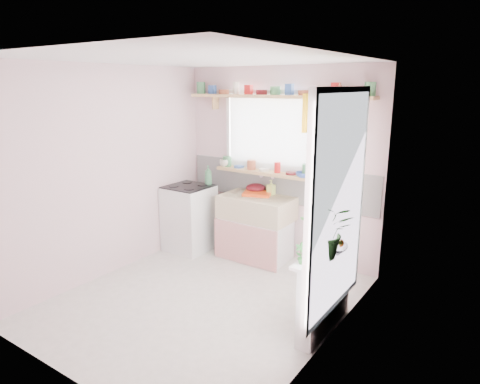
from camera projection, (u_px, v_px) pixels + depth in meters
The scene contains 19 objects.
room at pixel (299, 169), 4.63m from camera, with size 3.20×3.20×3.20m.
sink_unit at pixel (256, 227), 5.65m from camera, with size 0.95×0.65×1.11m.
cooker at pixel (189, 218), 5.96m from camera, with size 0.58×0.58×0.93m.
radiator_ledge at pixel (325, 290), 3.99m from camera, with size 0.22×0.95×0.78m.
windowsill at pixel (264, 172), 5.62m from camera, with size 1.40×0.22×0.04m, color tan.
pine_shelf at pixel (275, 96), 5.30m from camera, with size 2.52×0.24×0.04m, color tan.
shelf_crockery at pixel (274, 90), 5.29m from camera, with size 2.47×0.11×0.12m.
sill_crockery at pixel (263, 167), 5.62m from camera, with size 1.35×0.11×0.12m.
dish_tray at pixel (257, 194), 5.63m from camera, with size 0.36×0.27×0.04m, color #FF4E16.
colander at pixel (256, 188), 5.77m from camera, with size 0.26×0.26×0.12m, color #510D15.
jade_plant at pixel (327, 230), 3.73m from camera, with size 0.45×0.39×0.50m, color #39712D.
fruit_bowl at pixel (332, 249), 3.90m from camera, with size 0.28×0.28×0.07m, color silver.
herb_pot at pixel (301, 253), 3.63m from camera, with size 0.10×0.07×0.19m, color #296729.
soap_bottle_sink at pixel (271, 187), 5.63m from camera, with size 0.09×0.09×0.20m, color #CBDD62.
sill_cup at pixel (224, 163), 5.91m from camera, with size 0.13×0.13×0.10m, color beige.
sill_bowl at pixel (304, 175), 5.23m from camera, with size 0.20×0.20×0.06m, color #3352A8.
shelf_vase at pixel (340, 89), 4.75m from camera, with size 0.14×0.14×0.15m, color #B45637.
cooker_bottle at pixel (208, 175), 5.90m from camera, with size 0.10×0.10×0.27m, color #3F7E53.
fruit at pixel (333, 242), 3.89m from camera, with size 0.20×0.14×0.10m.
Camera 1 is at (2.70, -3.26, 2.26)m, focal length 32.00 mm.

